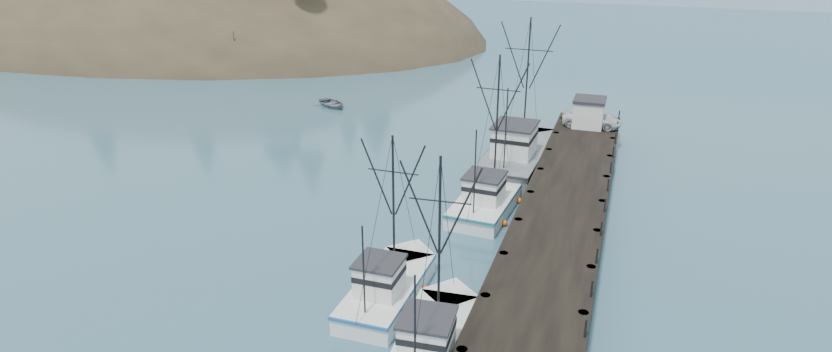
{
  "coord_description": "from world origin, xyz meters",
  "views": [
    {
      "loc": [
        17.46,
        -28.85,
        21.09
      ],
      "look_at": [
        2.7,
        15.04,
        2.5
      ],
      "focal_mm": 28.0,
      "sensor_mm": 36.0,
      "label": 1
    }
  ],
  "objects": [
    {
      "name": "ground",
      "position": [
        0.0,
        0.0,
        0.0
      ],
      "size": [
        400.0,
        400.0,
        0.0
      ],
      "primitive_type": "plane",
      "color": "#31586D",
      "rests_on": "ground"
    },
    {
      "name": "pickup_truck",
      "position": [
        14.41,
        34.0,
        2.78
      ],
      "size": [
        5.68,
        2.77,
        1.56
      ],
      "primitive_type": "imported",
      "rotation": [
        0.0,
        0.0,
        1.54
      ],
      "color": "silver",
      "rests_on": "pier"
    },
    {
      "name": "moored_sailboats",
      "position": [
        -35.09,
        56.72,
        0.33
      ],
      "size": [
        19.05,
        16.61,
        6.35
      ],
      "color": "white",
      "rests_on": "ground"
    },
    {
      "name": "work_vessel",
      "position": [
        8.71,
        26.31,
        1.23
      ],
      "size": [
        5.41,
        16.13,
        13.41
      ],
      "color": "slate",
      "rests_on": "ground"
    },
    {
      "name": "pier",
      "position": [
        14.0,
        16.0,
        1.69
      ],
      "size": [
        6.0,
        44.0,
        2.0
      ],
      "color": "black",
      "rests_on": "ground"
    },
    {
      "name": "pier_shed",
      "position": [
        14.03,
        34.0,
        3.42
      ],
      "size": [
        3.0,
        3.2,
        2.8
      ],
      "color": "silver",
      "rests_on": "pier"
    },
    {
      "name": "trawler_mid",
      "position": [
        5.42,
        1.96,
        0.82
      ],
      "size": [
        3.47,
        10.12,
        10.24
      ],
      "color": "white",
      "rests_on": "ground"
    },
    {
      "name": "headland",
      "position": [
        -74.95,
        78.61,
        -4.55
      ],
      "size": [
        134.8,
        78.0,
        51.0
      ],
      "color": "#382D1E",
      "rests_on": "ground"
    },
    {
      "name": "trawler_near",
      "position": [
        9.48,
        -2.28,
        0.82
      ],
      "size": [
        4.11,
        10.75,
        10.94
      ],
      "color": "white",
      "rests_on": "ground"
    },
    {
      "name": "trawler_far",
      "position": [
        8.18,
        16.7,
        0.82
      ],
      "size": [
        4.5,
        11.9,
        12.06
      ],
      "color": "white",
      "rests_on": "ground"
    },
    {
      "name": "motorboat",
      "position": [
        -15.88,
        38.86,
        0.0
      ],
      "size": [
        5.81,
        5.57,
        0.98
      ],
      "primitive_type": "imported",
      "rotation": [
        0.0,
        0.0,
        0.91
      ],
      "color": "slate",
      "rests_on": "ground"
    }
  ]
}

